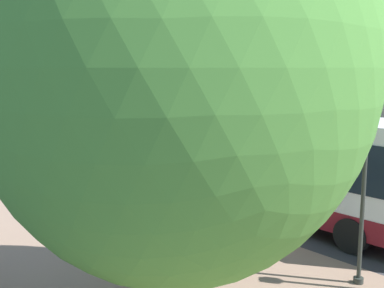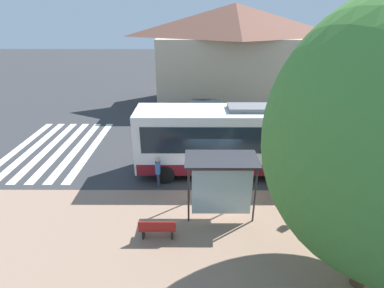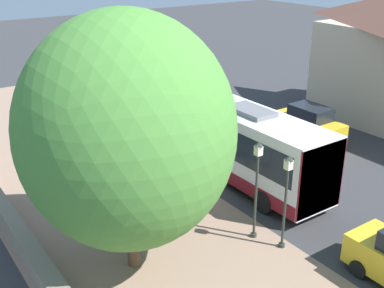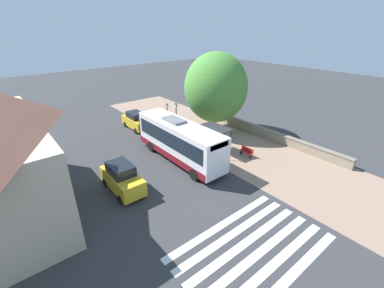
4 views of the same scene
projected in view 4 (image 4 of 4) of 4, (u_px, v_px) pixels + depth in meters
The scene contains 13 objects.
ground_plane at pixel (203, 157), 24.39m from camera, with size 120.00×120.00×0.00m, color #353538.
sidewalk_plaza at pixel (235, 144), 26.95m from camera, with size 9.00×44.00×0.02m.
crosswalk_stripes at pixel (252, 248), 14.49m from camera, with size 9.00×5.25×0.01m.
stone_wall at pixel (260, 131), 29.05m from camera, with size 0.60×20.00×1.00m.
bus at pixel (179, 140), 23.21m from camera, with size 2.64×10.17×3.78m.
bus_shelter at pixel (217, 131), 24.58m from camera, with size 1.65×3.00×2.64m.
pedestrian at pixel (221, 161), 21.80m from camera, with size 0.34×0.22×1.63m.
bench at pixel (247, 152), 24.40m from camera, with size 0.40×1.41×0.88m.
street_lamp_near at pixel (176, 117), 27.64m from camera, with size 0.28×0.28×3.99m.
street_lamp_far at pixel (167, 117), 28.26m from camera, with size 0.28×0.28×3.75m.
shade_tree at pixel (216, 88), 28.38m from camera, with size 7.01×7.01×8.94m.
parked_car_behind_bus at pixel (136, 121), 30.74m from camera, with size 1.89×4.29×2.01m.
parked_car_far_lane at pixel (122, 178), 19.11m from camera, with size 1.91×4.23×2.20m.
Camera 4 is at (14.35, 16.13, 11.46)m, focal length 24.00 mm.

